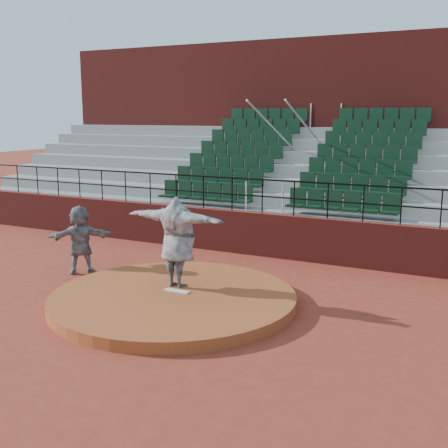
{
  "coord_description": "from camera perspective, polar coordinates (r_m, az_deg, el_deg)",
  "views": [
    {
      "loc": [
        6.48,
        -10.2,
        4.2
      ],
      "look_at": [
        0.0,
        2.5,
        1.4
      ],
      "focal_mm": 45.0,
      "sensor_mm": 36.0,
      "label": 1
    }
  ],
  "objects": [
    {
      "name": "ground",
      "position": [
        12.79,
        -5.15,
        -8.1
      ],
      "size": [
        90.0,
        90.0,
        0.0
      ],
      "primitive_type": "plane",
      "color": "maroon",
      "rests_on": "ground"
    },
    {
      "name": "wall_railing",
      "position": [
        16.66,
        3.92,
        3.6
      ],
      "size": [
        24.04,
        0.05,
        1.03
      ],
      "color": "black",
      "rests_on": "boundary_wall"
    },
    {
      "name": "pitchers_mound",
      "position": [
        12.75,
        -5.16,
        -7.57
      ],
      "size": [
        5.5,
        5.5,
        0.25
      ],
      "primitive_type": "cylinder",
      "color": "#A44E24",
      "rests_on": "ground"
    },
    {
      "name": "seating_deck",
      "position": [
        20.11,
        8.0,
        3.12
      ],
      "size": [
        24.0,
        5.97,
        4.63
      ],
      "color": "gray",
      "rests_on": "ground"
    },
    {
      "name": "pitcher",
      "position": [
        12.97,
        -4.74,
        -1.81
      ],
      "size": [
        2.64,
        0.85,
        2.11
      ],
      "primitive_type": "imported",
      "rotation": [
        0.0,
        0.0,
        3.08
      ],
      "color": "black",
      "rests_on": "pitchers_mound"
    },
    {
      "name": "boundary_wall",
      "position": [
        16.89,
        3.86,
        -1.04
      ],
      "size": [
        24.0,
        0.3,
        1.3
      ],
      "primitive_type": "cube",
      "color": "maroon",
      "rests_on": "ground"
    },
    {
      "name": "press_box_facade",
      "position": [
        23.71,
        11.32,
        9.33
      ],
      "size": [
        24.0,
        3.0,
        7.1
      ],
      "primitive_type": "cube",
      "color": "maroon",
      "rests_on": "ground"
    },
    {
      "name": "fielder",
      "position": [
        15.42,
        -14.4,
        -1.52
      ],
      "size": [
        1.66,
        1.52,
        1.84
      ],
      "primitive_type": "imported",
      "rotation": [
        0.0,
        0.0,
        3.85
      ],
      "color": "black",
      "rests_on": "ground"
    },
    {
      "name": "pitching_rubber",
      "position": [
        12.82,
        -4.81,
        -6.79
      ],
      "size": [
        0.6,
        0.15,
        0.03
      ],
      "primitive_type": "cube",
      "color": "white",
      "rests_on": "pitchers_mound"
    }
  ]
}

